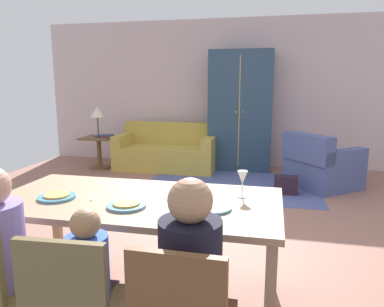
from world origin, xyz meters
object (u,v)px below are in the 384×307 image
Objects in this scene: armchair at (321,166)px; dining_table at (137,208)px; handbag at (286,185)px; table_lamp at (97,113)px; book_lower at (109,137)px; person_man at (3,271)px; couch at (167,152)px; book_upper at (106,135)px; person_woman at (192,295)px; plate_near_child at (127,206)px; person_child at (92,297)px; plate_near_man at (57,197)px; dining_chair_child at (75,306)px; armoire at (241,111)px; side_table at (99,148)px; wine_glass at (242,178)px; plate_near_woman at (212,208)px.

dining_table is at bearing -115.68° from armchair.
dining_table is at bearing -110.88° from handbag.
table_lamp is 2.45× the size of book_lower.
couch is (-0.45, 4.68, -0.21)m from person_man.
book_lower is 0.05m from book_upper.
plate_near_child is at bearing 138.02° from person_woman.
plate_near_child is 0.76m from person_woman.
person_woman reaches higher than person_child.
plate_near_man is at bearing 173.54° from plate_near_child.
armchair is 3.63m from book_lower.
dining_table is 6.02× the size of handbag.
armoire is (0.30, 5.13, 0.56)m from dining_chair_child.
table_lamp is at bearing 115.63° from dining_chair_child.
person_child is at bearing -90.15° from dining_table.
couch is 1.24m from side_table.
plate_near_child reaches higher than book_lower.
person_woman is 0.92× the size of armchair.
handbag is at bearing 69.12° from dining_table.
table_lamp is (-2.20, 4.59, 0.52)m from dining_chair_child.
person_woman is 5.22m from table_lamp.
armchair is (1.60, 3.51, -0.45)m from plate_near_child.
couch is 2.38m from handbag.
handbag is at bearing 81.55° from wine_glass.
person_child is 1.59× the size of side_table.
person_man is at bearing -138.16° from plate_near_child.
plate_near_man is 4.23m from table_lamp.
person_child is 4.84m from book_lower.
table_lamp is at bearing 116.41° from person_child.
table_lamp is at bearing 119.15° from plate_near_child.
plate_near_woman is 0.27× the size of person_child.
couch is at bearing -167.76° from armoire.
table_lamp is at bearing 176.24° from book_lower.
wine_glass is 0.34× the size of table_lamp.
wine_glass is 4.63m from side_table.
plate_near_man is 0.27× the size of person_child.
person_man reaches higher than wine_glass.
person_child is 4.20× the size of book_upper.
plate_near_man is 4.14m from book_lower.
person_man is at bearing 161.98° from dining_chair_child.
side_table is at bearing 119.15° from plate_near_child.
armchair is (0.91, 3.15, -0.57)m from wine_glass.
side_table is at bearing 0.00° from table_lamp.
book_lower is 0.69× the size of handbag.
wine_glass is 0.15× the size of armchair.
person_man reaches higher than person_child.
couch is at bearing 101.51° from dining_chair_child.
dining_table is 4.25m from book_upper.
side_table is (-2.20, 3.94, -0.39)m from plate_near_child.
armchair is 5.47× the size of book_upper.
book_lower reaches higher than side_table.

